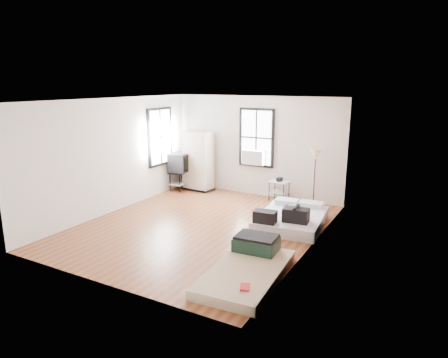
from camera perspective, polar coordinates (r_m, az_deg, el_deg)
The scene contains 8 objects.
ground at distance 9.07m, azimuth -3.31°, elevation -6.74°, with size 6.00×6.00×0.00m, color brown.
room_shell at distance 8.81m, azimuth -0.93°, elevation 4.38°, with size 5.02×6.02×2.80m.
mattress_main at distance 9.19m, azimuth 9.53°, elevation -5.53°, with size 1.57×2.01×0.60m.
mattress_bare at distance 6.94m, azimuth 3.57°, elevation -12.21°, with size 1.24×2.16×0.45m.
wardrobe at distance 11.89m, azimuth -3.72°, elevation 2.58°, with size 0.92×0.57×1.76m.
side_table at distance 10.93m, azimuth 7.90°, elevation -0.89°, with size 0.53×0.44×0.65m.
floor_lamp at distance 10.38m, azimuth 12.95°, elevation 3.02°, with size 0.33×0.33×1.53m.
tv_stand at distance 11.96m, azimuth -6.26°, elevation 2.23°, with size 0.60×0.82×1.11m.
Camera 1 is at (4.54, -7.19, 3.16)m, focal length 32.00 mm.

